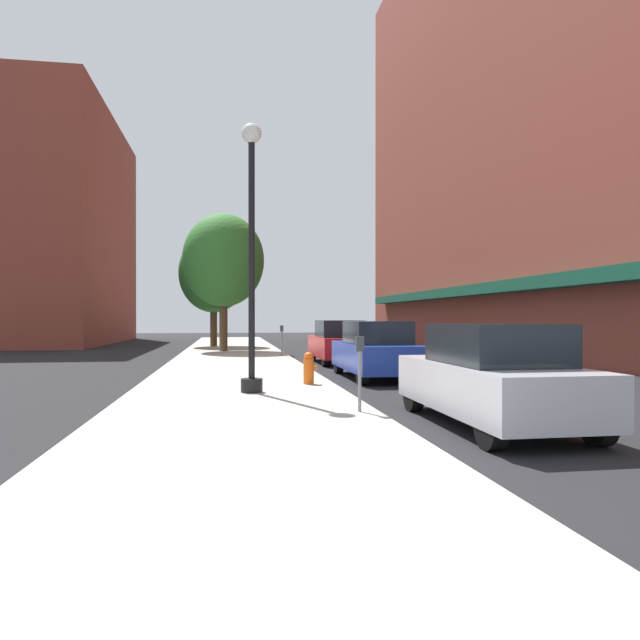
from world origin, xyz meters
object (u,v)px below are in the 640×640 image
tree_near (214,273)px  car_red (339,342)px  fire_hydrant (309,368)px  car_silver (492,376)px  tree_mid (223,261)px  parking_meter_near (360,364)px  car_blue (376,351)px  lamppost (252,252)px  parking_meter_far (282,337)px

tree_near → car_red: bearing=-67.0°
fire_hydrant → car_silver: car_silver is taller
tree_near → tree_mid: tree_mid is taller
tree_mid → car_silver: tree_mid is taller
parking_meter_near → tree_near: size_ratio=0.20×
fire_hydrant → tree_near: tree_near is taller
tree_near → car_blue: tree_near is taller
car_red → parking_meter_near: bearing=-98.4°
lamppost → tree_near: size_ratio=0.91×
parking_meter_near → tree_mid: size_ratio=0.19×
lamppost → car_red: size_ratio=1.37×
parking_meter_far → car_silver: (1.95, -15.80, -0.14)m
lamppost → parking_meter_far: 12.18m
fire_hydrant → parking_meter_near: 4.30m
lamppost → car_red: (3.71, 9.10, -2.39)m
fire_hydrant → car_silver: size_ratio=0.18×
parking_meter_near → car_red: car_red is taller
lamppost → parking_meter_near: bearing=-58.9°
tree_mid → car_red: 9.17m
tree_near → car_red: 13.40m
car_silver → tree_near: bearing=101.0°
tree_mid → car_red: size_ratio=1.58×
tree_mid → fire_hydrant: bearing=-81.5°
car_red → tree_mid: bearing=123.1°
parking_meter_far → car_red: 3.37m
fire_hydrant → car_silver: 5.79m
fire_hydrant → car_red: size_ratio=0.18×
car_silver → car_red: (0.00, 13.06, 0.00)m
tree_near → fire_hydrant: bearing=-81.9°
car_silver → car_blue: 7.39m
lamppost → fire_hydrant: lamppost is taller
parking_meter_far → tree_mid: 6.19m
parking_meter_far → tree_near: (-3.10, 9.16, 3.38)m
parking_meter_near → car_blue: 6.62m
tree_mid → car_blue: bearing=-70.7°
car_silver → car_red: bearing=89.6°
car_blue → tree_near: bearing=104.5°
lamppost → fire_hydrant: size_ratio=7.47×
fire_hydrant → car_blue: bearing=42.5°
parking_meter_near → car_red: size_ratio=0.30×
lamppost → car_silver: (3.71, -3.96, -2.39)m
car_silver → parking_meter_near: bearing=151.1°
parking_meter_near → car_silver: size_ratio=0.30×
parking_meter_far → tree_mid: (-2.50, 4.32, 3.65)m
fire_hydrant → tree_mid: bearing=98.5°
fire_hydrant → tree_near: size_ratio=0.12×
parking_meter_near → parking_meter_far: size_ratio=1.00×
parking_meter_near → tree_mid: tree_mid is taller
car_red → lamppost: bearing=-111.3°
parking_meter_far → tree_near: tree_near is taller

